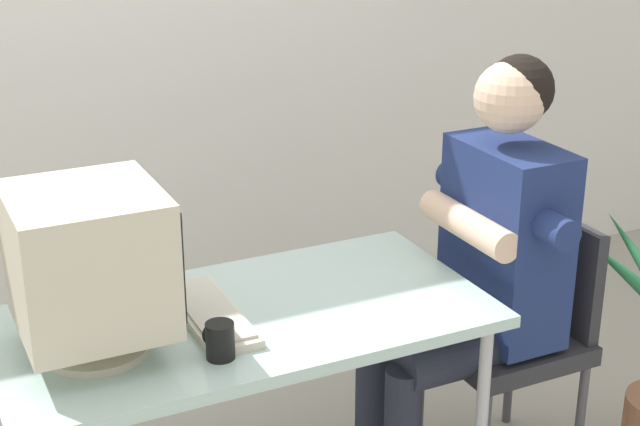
# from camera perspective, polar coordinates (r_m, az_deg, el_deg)

# --- Properties ---
(desk) EXTENTS (1.32, 0.67, 0.73)m
(desk) POSITION_cam_1_polar(r_m,az_deg,el_deg) (2.61, -4.57, -7.07)
(desk) COLOR #B7B7BC
(desk) RESTS_ON ground_plane
(crt_monitor) EXTENTS (0.36, 0.37, 0.42)m
(crt_monitor) POSITION_cam_1_polar(r_m,az_deg,el_deg) (2.36, -13.47, -2.85)
(crt_monitor) COLOR beige
(crt_monitor) RESTS_ON desk
(keyboard) EXTENTS (0.15, 0.43, 0.03)m
(keyboard) POSITION_cam_1_polar(r_m,az_deg,el_deg) (2.56, -6.55, -5.95)
(keyboard) COLOR beige
(keyboard) RESTS_ON desk
(office_chair) EXTENTS (0.42, 0.42, 0.84)m
(office_chair) POSITION_cam_1_polar(r_m,az_deg,el_deg) (3.10, 11.74, -6.53)
(office_chair) COLOR #4C4C51
(office_chair) RESTS_ON ground_plane
(person_seated) EXTENTS (0.68, 0.59, 1.36)m
(person_seated) POSITION_cam_1_polar(r_m,az_deg,el_deg) (2.89, 9.41, -2.80)
(person_seated) COLOR navy
(person_seated) RESTS_ON ground_plane
(desk_mug) EXTENTS (0.07, 0.08, 0.09)m
(desk_mug) POSITION_cam_1_polar(r_m,az_deg,el_deg) (2.36, -5.98, -7.51)
(desk_mug) COLOR black
(desk_mug) RESTS_ON desk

